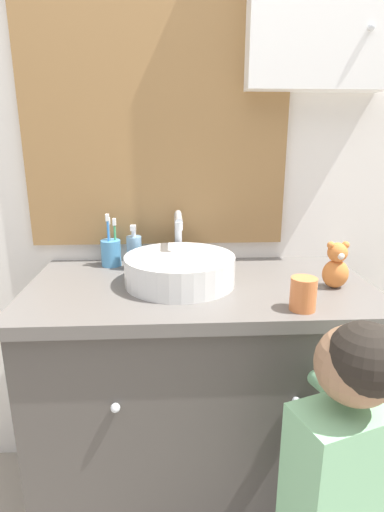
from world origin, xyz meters
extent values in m
cube|color=silver|center=(0.00, 0.63, 1.25)|extent=(3.20, 0.06, 2.50)
cube|color=olive|center=(-0.13, 0.59, 1.46)|extent=(0.85, 0.02, 1.18)
cube|color=#B2C1CC|center=(-0.13, 0.58, 1.46)|extent=(0.79, 0.01, 1.12)
sphere|color=silver|center=(0.50, 0.49, 1.52)|extent=(0.02, 0.02, 0.02)
cube|color=#4C4742|center=(0.00, 0.34, 0.38)|extent=(0.97, 0.48, 0.77)
cube|color=#605B56|center=(0.00, 0.34, 0.79)|extent=(1.01, 0.52, 0.03)
sphere|color=silver|center=(-0.23, 0.09, 0.58)|extent=(0.02, 0.02, 0.02)
sphere|color=silver|center=(0.23, 0.09, 0.58)|extent=(0.02, 0.02, 0.02)
cylinder|color=silver|center=(-0.06, 0.35, 0.85)|extent=(0.32, 0.32, 0.08)
cylinder|color=silver|center=(-0.06, 0.35, 0.89)|extent=(0.26, 0.26, 0.01)
cylinder|color=silver|center=(-0.06, 0.53, 0.89)|extent=(0.02, 0.02, 0.17)
cylinder|color=silver|center=(-0.06, 0.46, 0.98)|extent=(0.02, 0.14, 0.02)
cylinder|color=silver|center=(-0.06, 0.39, 0.97)|extent=(0.02, 0.02, 0.02)
sphere|color=white|center=(0.03, 0.53, 0.84)|extent=(0.05, 0.05, 0.05)
cylinder|color=#4C93C6|center=(-0.28, 0.53, 0.85)|extent=(0.07, 0.07, 0.09)
cylinder|color=#47B26B|center=(-0.27, 0.53, 0.89)|extent=(0.01, 0.01, 0.15)
cube|color=white|center=(-0.27, 0.53, 0.95)|extent=(0.01, 0.02, 0.02)
cylinder|color=white|center=(-0.29, 0.54, 0.89)|extent=(0.01, 0.01, 0.15)
cube|color=white|center=(-0.29, 0.54, 0.95)|extent=(0.01, 0.02, 0.02)
cylinder|color=#3884DB|center=(-0.29, 0.52, 0.90)|extent=(0.01, 0.01, 0.16)
cube|color=white|center=(-0.29, 0.52, 0.97)|extent=(0.01, 0.02, 0.02)
cylinder|color=#6B93B2|center=(-0.20, 0.49, 0.86)|extent=(0.05, 0.05, 0.11)
cylinder|color=silver|center=(-0.20, 0.49, 0.92)|extent=(0.01, 0.01, 0.02)
cube|color=silver|center=(-0.20, 0.48, 0.94)|extent=(0.02, 0.03, 0.02)
cube|color=#7FBC89|center=(0.26, -0.11, 0.52)|extent=(0.25, 0.19, 0.36)
sphere|color=#997051|center=(0.26, -0.11, 0.80)|extent=(0.16, 0.16, 0.16)
sphere|color=black|center=(0.27, -0.13, 0.82)|extent=(0.14, 0.14, 0.14)
cylinder|color=#7FBC89|center=(0.28, 0.10, 0.64)|extent=(0.13, 0.27, 0.05)
cylinder|color=white|center=(0.23, 0.23, 0.68)|extent=(0.02, 0.05, 0.12)
ellipsoid|color=orange|center=(0.38, 0.29, 0.85)|extent=(0.07, 0.06, 0.08)
sphere|color=orange|center=(0.38, 0.29, 0.91)|extent=(0.06, 0.06, 0.06)
sphere|color=orange|center=(0.36, 0.29, 0.93)|extent=(0.02, 0.02, 0.02)
sphere|color=orange|center=(0.40, 0.29, 0.93)|extent=(0.02, 0.02, 0.02)
sphere|color=silver|center=(0.38, 0.27, 0.90)|extent=(0.02, 0.02, 0.02)
cylinder|color=orange|center=(0.24, 0.14, 0.85)|extent=(0.06, 0.06, 0.08)
camera|label=1|loc=(-0.08, -0.76, 1.21)|focal=28.00mm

